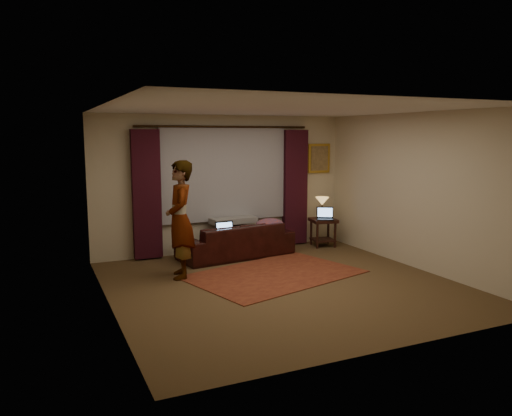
{
  "coord_description": "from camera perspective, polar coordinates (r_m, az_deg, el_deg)",
  "views": [
    {
      "loc": [
        -3.33,
        -6.43,
        2.23
      ],
      "look_at": [
        0.1,
        1.2,
        1.0
      ],
      "focal_mm": 35.0,
      "sensor_mm": 36.0,
      "label": 1
    }
  ],
  "objects": [
    {
      "name": "tiffany_lamp",
      "position": [
        10.13,
        7.56,
        0.03
      ],
      "size": [
        0.29,
        0.29,
        0.43
      ],
      "primitive_type": null,
      "rotation": [
        0.0,
        0.0,
        -0.07
      ],
      "color": "olive",
      "rests_on": "end_table"
    },
    {
      "name": "laptop_sofa",
      "position": [
        8.92,
        -3.3,
        -2.49
      ],
      "size": [
        0.36,
        0.39,
        0.25
      ],
      "primitive_type": null,
      "rotation": [
        0.0,
        0.0,
        0.06
      ],
      "color": "black",
      "rests_on": "sofa"
    },
    {
      "name": "wall_left",
      "position": [
        6.55,
        -16.67,
        -0.14
      ],
      "size": [
        0.02,
        5.0,
        2.6
      ],
      "primitive_type": "cube",
      "color": "beige",
      "rests_on": "ground"
    },
    {
      "name": "picture_frame",
      "position": [
        10.44,
        7.21,
        5.66
      ],
      "size": [
        0.5,
        0.04,
        0.6
      ],
      "primitive_type": "cube",
      "color": "gold",
      "rests_on": "wall_back"
    },
    {
      "name": "drape_left",
      "position": [
        9.07,
        -12.4,
        1.52
      ],
      "size": [
        0.5,
        0.14,
        2.3
      ],
      "primitive_type": "cube",
      "color": "#340D17",
      "rests_on": "floor"
    },
    {
      "name": "sheer_curtain",
      "position": [
        9.51,
        -3.62,
        3.94
      ],
      "size": [
        2.5,
        0.05,
        1.8
      ],
      "primitive_type": "cube",
      "color": "#9F9FA6",
      "rests_on": "wall_back"
    },
    {
      "name": "wall_right",
      "position": [
        8.73,
        17.89,
        1.84
      ],
      "size": [
        0.02,
        5.0,
        2.6
      ],
      "primitive_type": "cube",
      "color": "beige",
      "rests_on": "ground"
    },
    {
      "name": "clothing_pile",
      "position": [
        9.45,
        1.56,
        -1.93
      ],
      "size": [
        0.66,
        0.59,
        0.23
      ],
      "primitive_type": "ellipsoid",
      "rotation": [
        0.0,
        0.0,
        0.38
      ],
      "color": "#834A5F",
      "rests_on": "sofa"
    },
    {
      "name": "person",
      "position": [
        7.85,
        -8.66,
        -1.32
      ],
      "size": [
        0.64,
        0.64,
        1.84
      ],
      "primitive_type": "imported",
      "rotation": [
        0.0,
        0.0,
        -1.78
      ],
      "color": "gray",
      "rests_on": "floor"
    },
    {
      "name": "floor",
      "position": [
        7.58,
        3.07,
        -8.79
      ],
      "size": [
        5.0,
        5.0,
        0.01
      ],
      "primitive_type": "cube",
      "color": "brown",
      "rests_on": "ground"
    },
    {
      "name": "wall_back",
      "position": [
        9.58,
        -3.74,
        2.77
      ],
      "size": [
        5.0,
        0.02,
        2.6
      ],
      "primitive_type": "cube",
      "color": "beige",
      "rests_on": "ground"
    },
    {
      "name": "sofa",
      "position": [
        9.17,
        -2.32,
        -2.98
      ],
      "size": [
        2.22,
        1.19,
        0.85
      ],
      "primitive_type": "imported",
      "rotation": [
        0.0,
        0.0,
        3.28
      ],
      "color": "black",
      "rests_on": "floor"
    },
    {
      "name": "laptop_table",
      "position": [
        9.99,
        7.91,
        -0.64
      ],
      "size": [
        0.47,
        0.48,
        0.24
      ],
      "primitive_type": null,
      "rotation": [
        0.0,
        0.0,
        -0.5
      ],
      "color": "black",
      "rests_on": "end_table"
    },
    {
      "name": "ceiling",
      "position": [
        7.25,
        3.23,
        11.28
      ],
      "size": [
        5.0,
        5.0,
        0.02
      ],
      "primitive_type": "cube",
      "color": "silver",
      "rests_on": "ground"
    },
    {
      "name": "drape_right",
      "position": [
        10.11,
        4.48,
        2.37
      ],
      "size": [
        0.5,
        0.14,
        2.3
      ],
      "primitive_type": "cube",
      "color": "#340D17",
      "rests_on": "floor"
    },
    {
      "name": "area_rug",
      "position": [
        8.1,
        2.09,
        -7.57
      ],
      "size": [
        3.03,
        2.42,
        0.01
      ],
      "primitive_type": "cube",
      "rotation": [
        0.0,
        0.0,
        0.27
      ],
      "color": "maroon",
      "rests_on": "floor"
    },
    {
      "name": "throw_blanket",
      "position": [
        9.4,
        -2.61,
        0.0
      ],
      "size": [
        0.9,
        0.42,
        0.1
      ],
      "primitive_type": "cube",
      "rotation": [
        0.0,
        0.0,
        0.08
      ],
      "color": "gray",
      "rests_on": "sofa"
    },
    {
      "name": "curtain_rod",
      "position": [
        9.43,
        -3.57,
        9.25
      ],
      "size": [
        0.04,
        0.04,
        3.4
      ],
      "primitive_type": "cylinder",
      "color": "black",
      "rests_on": "wall_back"
    },
    {
      "name": "end_table",
      "position": [
        10.17,
        7.66,
        -2.78
      ],
      "size": [
        0.57,
        0.57,
        0.56
      ],
      "primitive_type": "cube",
      "rotation": [
        0.0,
        0.0,
        -0.19
      ],
      "color": "black",
      "rests_on": "floor"
    },
    {
      "name": "wall_front",
      "position": [
        5.24,
        15.81,
        -2.17
      ],
      "size": [
        5.0,
        0.02,
        2.6
      ],
      "primitive_type": "cube",
      "color": "beige",
      "rests_on": "ground"
    }
  ]
}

